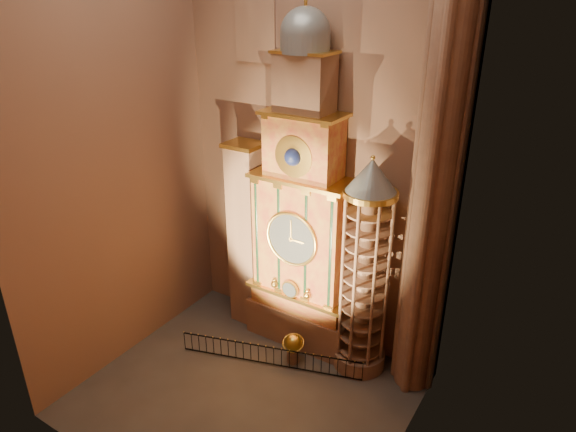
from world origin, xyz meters
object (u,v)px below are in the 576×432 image
Objects in this scene: celestial_globe at (293,346)px; iron_railing at (270,356)px; astronomical_clock at (302,224)px; stair_turret at (365,272)px; portrait_tower at (247,236)px.

celestial_globe is 1.24m from iron_railing.
astronomical_clock is 10.60× the size of celestial_globe.
stair_turret reaches higher than celestial_globe.
stair_turret is at bearing -2.33° from portrait_tower.
iron_railing is (3.25, -2.75, -4.57)m from portrait_tower.
stair_turret reaches higher than portrait_tower.
portrait_tower is (-3.40, 0.02, -1.53)m from astronomical_clock.
portrait_tower is 6.25m from iron_railing.
stair_turret is (6.90, -0.28, 0.12)m from portrait_tower.
celestial_globe is at bearing -150.46° from stair_turret.
astronomical_clock is 3.73m from portrait_tower.
astronomical_clock reaches higher than celestial_globe.
celestial_globe reaches higher than iron_railing.
stair_turret reaches higher than iron_railing.
portrait_tower is at bearing 139.77° from iron_railing.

